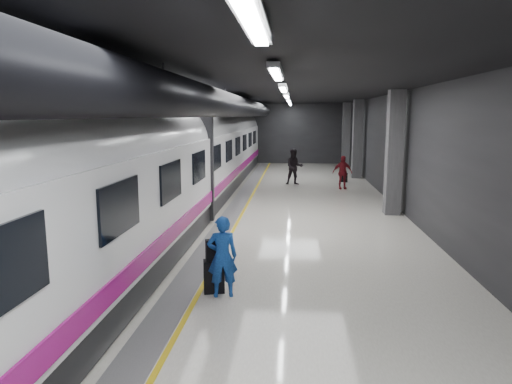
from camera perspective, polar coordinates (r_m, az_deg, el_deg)
name	(u,v)px	position (r m, az deg, el deg)	size (l,w,h in m)	color
ground	(265,224)	(15.32, 1.13, -4.02)	(40.00, 40.00, 0.00)	white
platform_hall	(259,117)	(15.87, 0.36, 9.34)	(10.02, 40.02, 4.51)	black
train	(168,162)	(15.53, -10.91, 3.74)	(3.05, 38.00, 4.05)	black
traveler_main	(222,257)	(9.16, -4.23, -8.05)	(0.60, 0.39, 1.65)	blue
suitcase_main	(214,276)	(9.53, -5.28, -10.44)	(0.42, 0.26, 0.68)	black
shoulder_bag	(214,250)	(9.39, -5.32, -7.19)	(0.32, 0.17, 0.42)	black
traveler_far_a	(294,167)	(24.00, 4.81, 3.15)	(0.91, 0.71, 1.88)	black
traveler_far_b	(342,172)	(22.92, 10.75, 2.43)	(0.97, 0.40, 1.65)	maroon
suitcase_far	(344,178)	(25.40, 10.95, 1.79)	(0.33, 0.22, 0.49)	black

